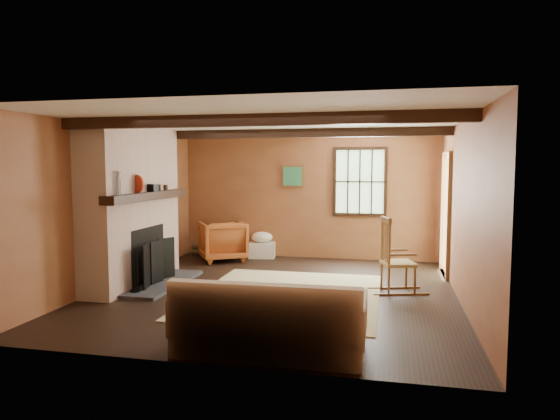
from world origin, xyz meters
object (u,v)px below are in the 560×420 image
(laundry_basket, at_px, (262,250))
(armchair, at_px, (223,241))
(rocking_chair, at_px, (395,260))
(fireplace, at_px, (134,212))
(sofa, at_px, (270,326))

(laundry_basket, relative_size, armchair, 0.60)
(rocking_chair, height_order, armchair, rocking_chair)
(fireplace, xyz_separation_m, rocking_chair, (3.89, 0.32, -0.65))
(sofa, bearing_deg, laundry_basket, 104.35)
(laundry_basket, xyz_separation_m, armchair, (-0.66, -0.46, 0.23))
(rocking_chair, relative_size, sofa, 0.59)
(laundry_basket, distance_m, armchair, 0.83)
(rocking_chair, bearing_deg, armchair, 44.67)
(fireplace, distance_m, laundry_basket, 3.02)
(rocking_chair, height_order, laundry_basket, rocking_chair)
(laundry_basket, bearing_deg, armchair, -145.15)
(fireplace, bearing_deg, laundry_basket, 61.95)
(rocking_chair, xyz_separation_m, sofa, (-1.19, -2.64, -0.19))
(rocking_chair, xyz_separation_m, laundry_basket, (-2.54, 2.21, -0.31))
(rocking_chair, bearing_deg, sofa, 139.19)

